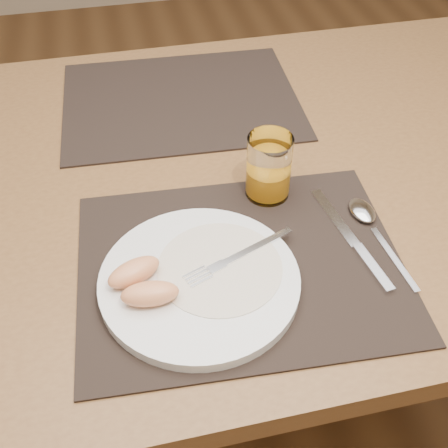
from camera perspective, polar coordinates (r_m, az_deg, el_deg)
ground at (r=1.53m, az=-0.48°, el=-16.79°), size 5.00×5.00×0.00m
table at (r=1.00m, az=-0.70°, el=1.94°), size 1.40×0.90×0.75m
placemat_near at (r=0.79m, az=1.70°, el=-4.15°), size 0.47×0.38×0.00m
placemat_far at (r=1.12m, az=-4.41°, el=12.42°), size 0.47×0.37×0.00m
plate at (r=0.76m, az=-2.51°, el=-5.79°), size 0.27×0.27×0.02m
plate_dressing at (r=0.76m, az=-0.45°, el=-4.43°), size 0.17×0.17×0.00m
fork at (r=0.77m, az=0.75°, el=-3.65°), size 0.17×0.08×0.00m
knife at (r=0.83m, az=13.29°, el=-2.15°), size 0.04×0.22×0.01m
spoon at (r=0.87m, az=14.28°, el=0.67°), size 0.04×0.19×0.01m
juice_glass at (r=0.87m, az=4.55°, el=5.49°), size 0.07×0.07×0.10m
grapefruit_wedges at (r=0.73m, az=-8.36°, el=-5.92°), size 0.10×0.09×0.03m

